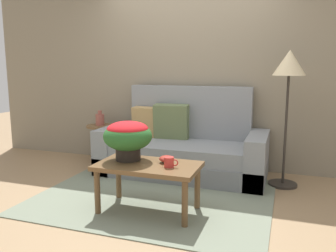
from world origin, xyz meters
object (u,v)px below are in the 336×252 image
at_px(potted_plant, 128,136).
at_px(snack_bowl, 166,159).
at_px(side_table, 101,136).
at_px(table_vase, 100,119).
at_px(coffee_table, 148,171).
at_px(floor_lamp, 289,74).
at_px(couch, 182,148).
at_px(coffee_mug, 169,162).

bearing_deg(potted_plant, snack_bowl, 3.71).
distance_m(side_table, table_vase, 0.26).
bearing_deg(snack_bowl, potted_plant, -176.29).
distance_m(coffee_table, floor_lamp, 1.96).
distance_m(couch, coffee_table, 1.31).
distance_m(couch, snack_bowl, 1.24).
height_order(coffee_table, table_vase, table_vase).
distance_m(side_table, snack_bowl, 2.04).
bearing_deg(snack_bowl, table_vase, 138.09).
bearing_deg(coffee_mug, table_vase, 136.82).
bearing_deg(couch, floor_lamp, -3.82).
xyz_separation_m(coffee_table, potted_plant, (-0.24, 0.07, 0.31)).
height_order(snack_bowl, table_vase, table_vase).
height_order(coffee_table, coffee_mug, coffee_mug).
relative_size(potted_plant, snack_bowl, 3.35).
relative_size(coffee_table, coffee_mug, 7.23).
height_order(potted_plant, coffee_mug, potted_plant).
height_order(side_table, snack_bowl, same).
relative_size(coffee_table, side_table, 1.79).
bearing_deg(coffee_table, floor_lamp, 44.90).
height_order(couch, coffee_table, couch).
bearing_deg(table_vase, coffee_mug, -43.18).
xyz_separation_m(couch, table_vase, (-1.31, 0.15, 0.31)).
xyz_separation_m(side_table, snack_bowl, (1.51, -1.36, 0.14)).
bearing_deg(side_table, table_vase, -170.64).
xyz_separation_m(coffee_table, side_table, (-1.36, 1.46, -0.03)).
bearing_deg(table_vase, floor_lamp, -5.13).
relative_size(coffee_table, potted_plant, 2.04).
relative_size(snack_bowl, table_vase, 0.66).
relative_size(couch, table_vase, 9.73).
bearing_deg(potted_plant, coffee_mug, -12.65).
height_order(potted_plant, snack_bowl, potted_plant).
height_order(coffee_table, potted_plant, potted_plant).
bearing_deg(side_table, floor_lamp, -5.16).
height_order(side_table, coffee_mug, coffee_mug).
xyz_separation_m(coffee_table, floor_lamp, (1.23, 1.22, 0.90)).
bearing_deg(coffee_mug, couch, 101.77).
bearing_deg(side_table, couch, -6.46).
height_order(couch, side_table, couch).
bearing_deg(side_table, potted_plant, -51.23).
height_order(floor_lamp, potted_plant, floor_lamp).
relative_size(side_table, coffee_mug, 4.04).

